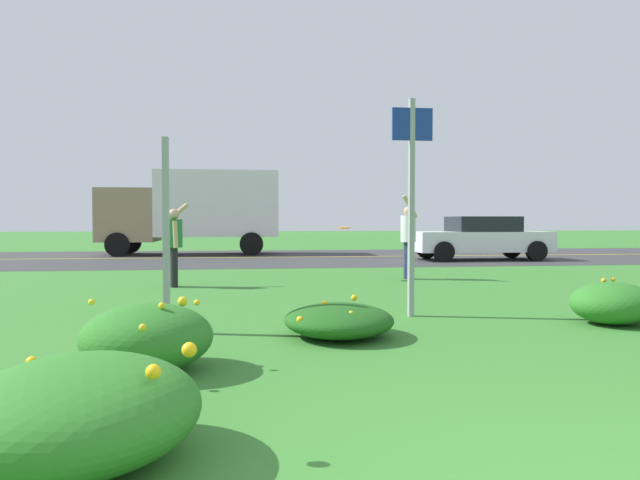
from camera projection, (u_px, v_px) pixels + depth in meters
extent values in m
plane|color=#387A2D|center=(333.00, 288.00, 11.31)|extent=(120.00, 120.00, 0.00)
cube|color=#38383A|center=(294.00, 257.00, 20.65)|extent=(120.00, 9.70, 0.01)
cube|color=yellow|center=(294.00, 257.00, 20.65)|extent=(120.00, 0.16, 0.00)
ellipsoid|color=#2D7526|center=(147.00, 337.00, 5.02)|extent=(1.14, 1.10, 0.59)
sphere|color=yellow|center=(92.00, 302.00, 5.08)|extent=(0.06, 0.06, 0.06)
sphere|color=yellow|center=(162.00, 306.00, 4.86)|extent=(0.06, 0.06, 0.06)
sphere|color=yellow|center=(197.00, 303.00, 5.13)|extent=(0.05, 0.05, 0.05)
sphere|color=yellow|center=(142.00, 339.00, 4.80)|extent=(0.06, 0.06, 0.06)
sphere|color=yellow|center=(189.00, 324.00, 4.87)|extent=(0.09, 0.09, 0.09)
sphere|color=yellow|center=(183.00, 301.00, 5.26)|extent=(0.09, 0.09, 0.09)
sphere|color=yellow|center=(143.00, 327.00, 4.50)|extent=(0.06, 0.06, 0.06)
ellipsoid|color=#1E5619|center=(339.00, 320.00, 6.53)|extent=(1.24, 1.33, 0.37)
sphere|color=yellow|center=(315.00, 317.00, 6.18)|extent=(0.06, 0.06, 0.06)
sphere|color=yellow|center=(329.00, 315.00, 6.65)|extent=(0.08, 0.08, 0.08)
sphere|color=yellow|center=(351.00, 314.00, 6.16)|extent=(0.06, 0.06, 0.06)
sphere|color=yellow|center=(300.00, 320.00, 6.14)|extent=(0.08, 0.08, 0.08)
sphere|color=yellow|center=(325.00, 304.00, 6.56)|extent=(0.07, 0.07, 0.07)
sphere|color=yellow|center=(354.00, 298.00, 6.98)|extent=(0.08, 0.08, 0.08)
ellipsoid|color=#2D7526|center=(81.00, 411.00, 3.10)|extent=(1.28, 1.35, 0.58)
sphere|color=yellow|center=(189.00, 350.00, 3.18)|extent=(0.08, 0.08, 0.08)
sphere|color=yellow|center=(123.00, 362.00, 3.48)|extent=(0.08, 0.08, 0.08)
sphere|color=yellow|center=(136.00, 388.00, 3.24)|extent=(0.06, 0.06, 0.06)
sphere|color=yellow|center=(43.00, 394.00, 3.21)|extent=(0.05, 0.05, 0.05)
sphere|color=yellow|center=(167.00, 377.00, 3.26)|extent=(0.07, 0.07, 0.07)
sphere|color=yellow|center=(32.00, 362.00, 3.21)|extent=(0.06, 0.06, 0.06)
sphere|color=yellow|center=(153.00, 372.00, 2.91)|extent=(0.08, 0.08, 0.08)
ellipsoid|color=#2D7526|center=(613.00, 303.00, 7.30)|extent=(1.07, 0.96, 0.54)
sphere|color=gold|center=(597.00, 290.00, 7.60)|extent=(0.05, 0.05, 0.05)
sphere|color=gold|center=(594.00, 297.00, 7.43)|extent=(0.05, 0.05, 0.05)
sphere|color=gold|center=(613.00, 280.00, 7.52)|extent=(0.06, 0.06, 0.06)
sphere|color=gold|center=(604.00, 281.00, 7.68)|extent=(0.07, 0.07, 0.07)
cube|color=#93969B|center=(166.00, 236.00, 6.70)|extent=(0.07, 0.10, 2.28)
cube|color=#93969B|center=(411.00, 208.00, 7.88)|extent=(0.07, 0.10, 2.98)
cube|color=navy|center=(412.00, 124.00, 7.81)|extent=(0.56, 0.03, 0.44)
cylinder|color=#287038|center=(174.00, 233.00, 11.39)|extent=(0.34, 0.34, 0.56)
sphere|color=tan|center=(174.00, 214.00, 11.37)|extent=(0.21, 0.21, 0.21)
cylinder|color=black|center=(174.00, 267.00, 11.49)|extent=(0.14, 0.14, 0.79)
cylinder|color=black|center=(174.00, 267.00, 11.33)|extent=(0.14, 0.14, 0.79)
cylinder|color=tan|center=(177.00, 213.00, 11.59)|extent=(0.47, 0.17, 0.41)
cylinder|color=tan|center=(175.00, 234.00, 11.21)|extent=(0.12, 0.11, 0.53)
cylinder|color=silver|center=(408.00, 229.00, 12.90)|extent=(0.34, 0.34, 0.59)
sphere|color=tan|center=(408.00, 211.00, 12.89)|extent=(0.21, 0.21, 0.21)
cylinder|color=navy|center=(410.00, 261.00, 12.84)|extent=(0.14, 0.14, 0.84)
cylinder|color=navy|center=(407.00, 260.00, 13.00)|extent=(0.14, 0.14, 0.84)
cylinder|color=tan|center=(410.00, 207.00, 12.68)|extent=(0.38, 0.15, 0.52)
cylinder|color=tan|center=(404.00, 229.00, 13.08)|extent=(0.12, 0.11, 0.56)
cylinder|color=orange|center=(344.00, 227.00, 12.70)|extent=(0.28, 0.28, 0.04)
torus|color=orange|center=(344.00, 228.00, 12.70)|extent=(0.28, 0.28, 0.05)
cube|color=silver|center=(480.00, 241.00, 19.23)|extent=(4.50, 1.82, 0.66)
cube|color=black|center=(483.00, 224.00, 19.22)|extent=(2.10, 1.64, 0.52)
cylinder|color=black|center=(444.00, 252.00, 18.16)|extent=(0.66, 0.22, 0.66)
cylinder|color=black|center=(426.00, 249.00, 19.92)|extent=(0.66, 0.22, 0.66)
cylinder|color=black|center=(536.00, 251.00, 18.55)|extent=(0.66, 0.22, 0.66)
cylinder|color=black|center=(511.00, 248.00, 20.31)|extent=(0.66, 0.22, 0.66)
cube|color=#937F60|center=(129.00, 215.00, 21.99)|extent=(2.10, 2.30, 2.00)
cube|color=silver|center=(218.00, 204.00, 22.40)|extent=(4.60, 2.30, 2.50)
cylinder|color=black|center=(117.00, 245.00, 20.91)|extent=(0.88, 0.26, 0.88)
cylinder|color=black|center=(130.00, 242.00, 23.09)|extent=(0.88, 0.26, 0.88)
cylinder|color=black|center=(251.00, 244.00, 21.52)|extent=(0.88, 0.26, 0.88)
cylinder|color=black|center=(251.00, 242.00, 23.70)|extent=(0.88, 0.26, 0.88)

